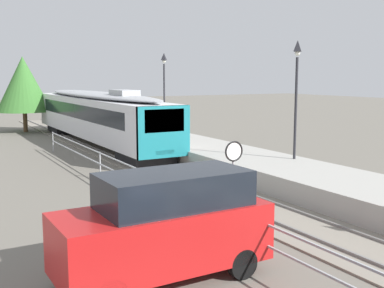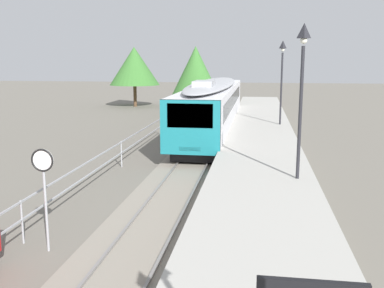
% 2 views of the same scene
% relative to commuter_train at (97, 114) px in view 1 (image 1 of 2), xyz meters
% --- Properties ---
extents(ground_plane, '(160.00, 160.00, 0.00)m').
position_rel_commuter_train_xyz_m(ground_plane, '(-3.00, -9.40, -2.15)').
color(ground_plane, '#6B665B').
extents(track_rails, '(3.20, 60.00, 0.14)m').
position_rel_commuter_train_xyz_m(track_rails, '(0.00, -9.40, -2.12)').
color(track_rails, gray).
rests_on(track_rails, ground).
extents(commuter_train, '(2.82, 20.97, 3.74)m').
position_rel_commuter_train_xyz_m(commuter_train, '(0.00, 0.00, 0.00)').
color(commuter_train, silver).
rests_on(commuter_train, track_rails).
extents(station_platform, '(3.90, 60.00, 0.90)m').
position_rel_commuter_train_xyz_m(station_platform, '(3.25, -9.40, -1.70)').
color(station_platform, '#A8A59E').
rests_on(station_platform, ground).
extents(platform_lamp_mid_platform, '(0.34, 0.34, 5.35)m').
position_rel_commuter_train_xyz_m(platform_lamp_mid_platform, '(4.52, -14.61, 2.47)').
color(platform_lamp_mid_platform, '#232328').
rests_on(platform_lamp_mid_platform, station_platform).
extents(platform_lamp_far_end, '(0.34, 0.34, 5.35)m').
position_rel_commuter_train_xyz_m(platform_lamp_far_end, '(4.52, -1.12, 2.47)').
color(platform_lamp_far_end, '#232328').
rests_on(platform_lamp_far_end, station_platform).
extents(speed_limit_sign, '(0.61, 0.10, 2.81)m').
position_rel_commuter_train_xyz_m(speed_limit_sign, '(-2.38, -19.77, -0.03)').
color(speed_limit_sign, '#9EA0A5').
rests_on(speed_limit_sign, ground).
extents(carpark_fence, '(0.06, 36.06, 1.25)m').
position_rel_commuter_train_xyz_m(carpark_fence, '(-3.30, -19.40, -1.24)').
color(carpark_fence, '#9EA0A5').
rests_on(carpark_fence, ground).
extents(parked_van_red, '(4.93, 2.03, 2.51)m').
position_rel_commuter_train_xyz_m(parked_van_red, '(-5.52, -21.65, -0.86)').
color(parked_van_red, red).
rests_on(parked_van_red, ground).
extents(tree_behind_station_far, '(4.53, 4.53, 6.30)m').
position_rel_commuter_train_xyz_m(tree_behind_station_far, '(-2.74, 10.68, 1.85)').
color(tree_behind_station_far, brown).
rests_on(tree_behind_station_far, ground).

